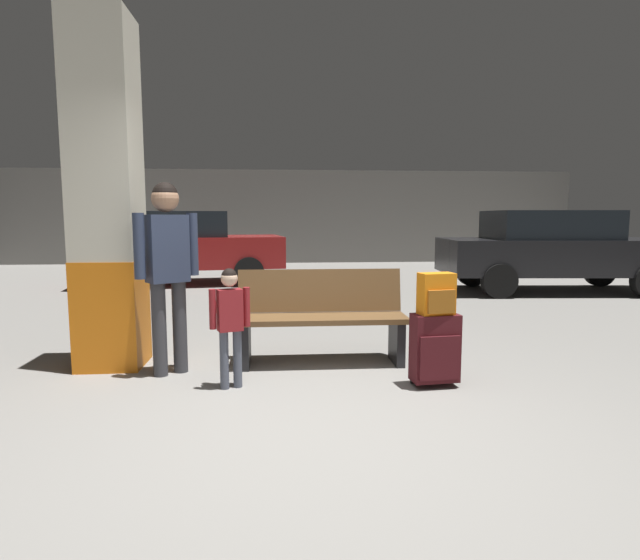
% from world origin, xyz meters
% --- Properties ---
extents(ground_plane, '(18.00, 18.00, 0.10)m').
position_xyz_m(ground_plane, '(0.00, 4.00, -0.05)').
color(ground_plane, gray).
extents(garage_back_wall, '(18.00, 0.12, 2.80)m').
position_xyz_m(garage_back_wall, '(0.00, 12.86, 1.40)').
color(garage_back_wall, slate).
rests_on(garage_back_wall, ground_plane).
extents(structural_pillar, '(0.57, 0.57, 3.18)m').
position_xyz_m(structural_pillar, '(-1.75, 1.77, 1.58)').
color(structural_pillar, orange).
rests_on(structural_pillar, ground_plane).
extents(bench, '(1.60, 0.54, 0.89)m').
position_xyz_m(bench, '(0.21, 1.71, 0.44)').
color(bench, brown).
rests_on(bench, ground_plane).
extents(suitcase, '(0.40, 0.26, 0.60)m').
position_xyz_m(suitcase, '(1.08, 0.91, 0.32)').
color(suitcase, '#471419').
rests_on(suitcase, ground_plane).
extents(backpack_bright, '(0.30, 0.23, 0.34)m').
position_xyz_m(backpack_bright, '(1.08, 0.91, 0.77)').
color(backpack_bright, orange).
rests_on(backpack_bright, suitcase).
extents(child, '(0.32, 0.19, 0.99)m').
position_xyz_m(child, '(-0.59, 1.01, 0.61)').
color(child, '#4C5160').
rests_on(child, ground_plane).
extents(adult, '(0.50, 0.37, 1.69)m').
position_xyz_m(adult, '(-1.16, 1.45, 1.05)').
color(adult, '#38383D').
rests_on(adult, ground_plane).
extents(parked_car_far, '(4.29, 2.23, 1.51)m').
position_xyz_m(parked_car_far, '(-2.20, 7.95, 0.81)').
color(parked_car_far, maroon).
rests_on(parked_car_far, ground_plane).
extents(parked_car_side, '(4.22, 2.04, 1.51)m').
position_xyz_m(parked_car_side, '(4.93, 6.15, 0.81)').
color(parked_car_side, black).
rests_on(parked_car_side, ground_plane).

